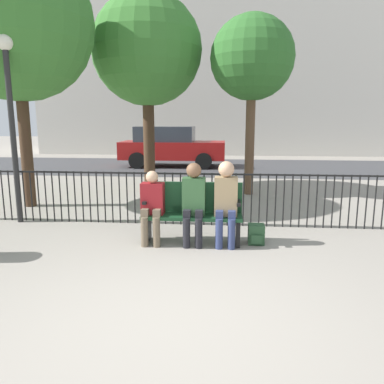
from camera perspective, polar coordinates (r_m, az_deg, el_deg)
name	(u,v)px	position (r m, az deg, el deg)	size (l,w,h in m)	color
ground_plane	(170,321)	(3.73, -3.38, -18.99)	(80.00, 80.00, 0.00)	gray
park_bench	(192,211)	(5.76, 0.07, -2.92)	(1.52, 0.45, 0.92)	#14381E
seated_person_0	(152,204)	(5.68, -6.09, -1.76)	(0.34, 0.39, 1.12)	brown
seated_person_1	(194,199)	(5.58, 0.25, -1.09)	(0.34, 0.39, 1.24)	black
seated_person_2	(226,198)	(5.56, 5.18, -0.97)	(0.34, 0.39, 1.27)	navy
backpack	(256,234)	(5.82, 9.75, -6.37)	(0.24, 0.26, 0.30)	#284C2D
fence_railing	(196,194)	(6.67, 0.67, -0.37)	(9.01, 0.03, 0.95)	black
tree_0	(16,23)	(9.04, -25.27, 22.23)	(3.13, 3.13, 5.37)	#422D1E
tree_1	(252,59)	(9.68, 9.15, 19.36)	(2.04, 2.04, 4.36)	brown
tree_2	(147,51)	(10.34, -6.86, 20.59)	(2.84, 2.84, 5.06)	#422D1E
lamp_post	(10,99)	(7.48, -26.02, 12.57)	(0.28, 0.28, 3.31)	black
street_surface	(214,167)	(15.32, 3.31, 3.88)	(24.00, 6.00, 0.01)	#3D3D3F
parked_car_0	(171,146)	(15.35, -3.24, 7.04)	(4.20, 1.94, 1.62)	maroon
building_facade	(220,12)	(24.01, 4.27, 25.71)	(20.00, 6.00, 16.06)	beige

